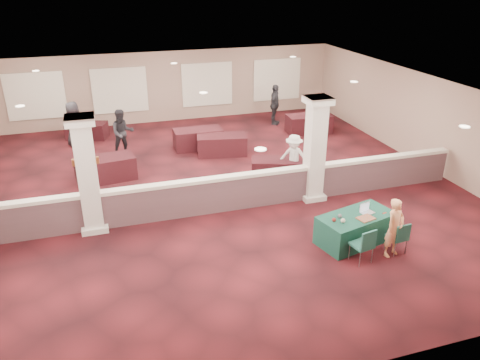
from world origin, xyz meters
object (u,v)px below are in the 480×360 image
object	(u,v)px
conf_chair_main	(399,236)
conf_chair_side	(365,243)
far_table_back_left	(87,131)
attendee_c	(275,105)
far_table_front_right	(276,168)
far_table_front_center	(222,145)
attendee_d	(74,125)
far_table_front_left	(105,169)
near_table	(355,228)
woman	(394,228)
attendee_a	(123,133)
far_table_back_center	(198,139)
attendee_b	(294,157)
far_table_back_right	(309,124)

from	to	relation	value
conf_chair_main	conf_chair_side	xyz separation A→B (m)	(-1.05, -0.12, 0.04)
far_table_back_left	attendee_c	bearing A→B (deg)	-3.47
conf_chair_side	far_table_front_right	world-z (taller)	conf_chair_side
far_table_front_center	attendee_d	distance (m)	5.92
far_table_front_left	far_table_front_right	size ratio (longest dim) A/B	1.18
near_table	woman	world-z (taller)	woman
conf_chair_side	far_table_front_left	world-z (taller)	conf_chair_side
conf_chair_side	far_table_front_center	size ratio (longest dim) A/B	0.50
near_table	conf_chair_main	size ratio (longest dim) A/B	2.33
conf_chair_side	far_table_front_center	world-z (taller)	conf_chair_side
attendee_a	far_table_front_left	bearing A→B (deg)	-116.37
conf_chair_main	far_table_front_center	bearing A→B (deg)	101.45
far_table_back_left	far_table_back_center	world-z (taller)	far_table_back_center
woman	far_table_back_center	world-z (taller)	woman
far_table_back_left	attendee_a	distance (m)	2.89
far_table_back_center	far_table_front_center	bearing A→B (deg)	-53.73
conf_chair_main	far_table_back_center	world-z (taller)	conf_chair_main
attendee_b	attendee_c	size ratio (longest dim) A/B	0.86
far_table_front_center	far_table_front_left	bearing A→B (deg)	-165.24
woman	far_table_front_center	distance (m)	8.30
far_table_front_right	attendee_a	xyz separation A→B (m)	(-4.76, 3.70, 0.56)
near_table	attendee_c	distance (m)	10.32
attendee_b	attendee_d	world-z (taller)	attendee_d
near_table	far_table_back_left	xyz separation A→B (m)	(-6.54, 10.67, -0.05)
far_table_back_center	woman	bearing A→B (deg)	-72.17
attendee_c	far_table_back_left	bearing A→B (deg)	120.73
attendee_b	attendee_d	xyz separation A→B (m)	(-7.00, 5.52, 0.14)
far_table_back_left	far_table_back_center	size ratio (longest dim) A/B	0.86
far_table_back_left	attendee_a	size ratio (longest dim) A/B	0.91
far_table_back_right	attendee_a	xyz separation A→B (m)	(-7.91, -0.45, 0.51)
far_table_back_left	near_table	bearing A→B (deg)	-58.46
far_table_back_right	conf_chair_main	bearing A→B (deg)	-101.75
far_table_front_center	attendee_b	xyz separation A→B (m)	(1.67, -3.00, 0.41)
far_table_back_center	attendee_c	size ratio (longest dim) A/B	1.03
near_table	far_table_back_center	bearing A→B (deg)	92.17
near_table	conf_chair_main	xyz separation A→B (m)	(0.73, -0.83, 0.12)
conf_chair_side	far_table_front_left	size ratio (longest dim) A/B	0.48
far_table_front_right	attendee_b	size ratio (longest dim) A/B	1.04
far_table_front_center	attendee_a	bearing A→B (deg)	164.42
conf_chair_side	attendee_c	bearing A→B (deg)	69.06
far_table_front_left	attendee_d	size ratio (longest dim) A/B	1.04
near_table	attendee_b	xyz separation A→B (m)	(0.04, 4.17, 0.40)
woman	attendee_c	world-z (taller)	attendee_c
far_table_front_center	attendee_a	xyz separation A→B (m)	(-3.59, 1.00, 0.52)
attendee_b	far_table_front_center	bearing A→B (deg)	161.34
far_table_front_left	attendee_b	distance (m)	6.33
attendee_b	attendee_c	world-z (taller)	attendee_c
attendee_c	attendee_d	bearing A→B (deg)	127.36
far_table_front_right	attendee_c	world-z (taller)	attendee_c
conf_chair_main	attendee_d	world-z (taller)	attendee_d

